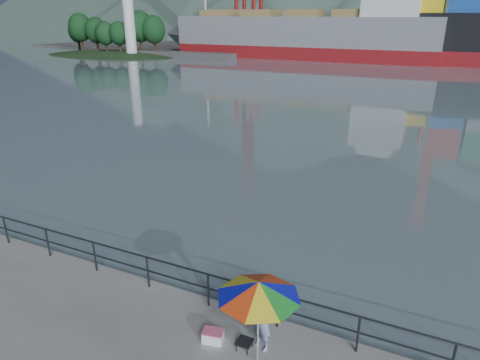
# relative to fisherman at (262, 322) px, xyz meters

# --- Properties ---
(harbor_water) EXTENTS (500.00, 280.00, 0.00)m
(harbor_water) POSITION_rel_fisherman_xyz_m (-2.93, 129.14, -0.76)
(harbor_water) COLOR slate
(harbor_water) RESTS_ON ground
(far_dock) EXTENTS (200.00, 40.00, 0.40)m
(far_dock) POSITION_rel_fisherman_xyz_m (7.07, 92.14, -0.76)
(far_dock) COLOR #514F4C
(far_dock) RESTS_ON ground
(guardrail) EXTENTS (22.00, 0.06, 1.03)m
(guardrail) POSITION_rel_fisherman_xyz_m (-2.93, 0.84, -0.24)
(guardrail) COLOR #2D3033
(guardrail) RESTS_ON ground
(lighthouse_islet) EXTENTS (48.00, 26.40, 19.20)m
(lighthouse_islet) POSITION_rel_fisherman_xyz_m (-57.90, 61.13, -0.50)
(lighthouse_islet) COLOR #263F1E
(lighthouse_islet) RESTS_ON ground
(fisherman) EXTENTS (0.64, 0.53, 1.51)m
(fisherman) POSITION_rel_fisherman_xyz_m (0.00, 0.00, 0.00)
(fisherman) COLOR navy
(fisherman) RESTS_ON ground
(beach_umbrella) EXTENTS (2.03, 2.03, 2.25)m
(beach_umbrella) POSITION_rel_fisherman_xyz_m (0.12, -0.56, 1.30)
(beach_umbrella) COLOR white
(beach_umbrella) RESTS_ON ground
(folding_stool) EXTENTS (0.37, 0.37, 0.24)m
(folding_stool) POSITION_rel_fisherman_xyz_m (-0.35, -0.24, -0.63)
(folding_stool) COLOR black
(folding_stool) RESTS_ON ground
(cooler_bag) EXTENTS (0.55, 0.42, 0.28)m
(cooler_bag) POSITION_rel_fisherman_xyz_m (-1.15, -0.33, -0.62)
(cooler_bag) COLOR white
(cooler_bag) RESTS_ON ground
(fishing_rod) EXTENTS (0.50, 1.65, 1.21)m
(fishing_rod) POSITION_rel_fisherman_xyz_m (-0.25, 1.25, -0.76)
(fishing_rod) COLOR black
(fishing_rod) RESTS_ON ground
(bulk_carrier) EXTENTS (47.47, 8.22, 14.50)m
(bulk_carrier) POSITION_rel_fisherman_xyz_m (-19.99, 71.21, 3.43)
(bulk_carrier) COLOR maroon
(bulk_carrier) RESTS_ON ground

